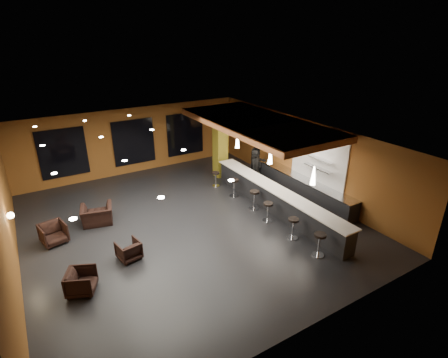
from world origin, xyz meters
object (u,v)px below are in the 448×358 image
bar_stool_5 (216,177)px  bar_stool_3 (254,198)px  pendant_2 (237,141)px  bar_stool_1 (293,226)px  staff_c (255,163)px  bar_stool_2 (268,210)px  pendant_0 (313,176)px  bar_stool_0 (319,242)px  staff_b (258,163)px  armchair_b (129,250)px  column (220,144)px  bar_counter (275,200)px  armchair_c (53,233)px  armchair_d (97,215)px  bar_stool_4 (234,186)px  prep_counter (302,187)px  armchair_a (81,281)px  pendant_1 (270,156)px

bar_stool_5 → bar_stool_3: bearing=-86.0°
pendant_2 → bar_stool_1: bearing=-99.0°
staff_c → bar_stool_1: staff_c is taller
bar_stool_1 → bar_stool_2: bearing=90.4°
pendant_0 → bar_stool_0: size_ratio=0.82×
staff_b → bar_stool_0: (-2.14, -6.47, -0.38)m
pendant_0 → armchair_b: pendant_0 is taller
column → bar_counter: bearing=-90.0°
bar_counter → bar_stool_1: (-0.80, -2.04, 0.03)m
staff_b → bar_counter: bearing=-104.7°
pendant_2 → armchair_c: 8.70m
bar_stool_0 → bar_stool_5: bearing=91.0°
armchair_d → bar_stool_1: size_ratio=1.43×
staff_c → bar_stool_4: size_ratio=1.88×
armchair_d → armchair_b: bearing=110.2°
armchair_b → armchair_d: 2.99m
pendant_0 → bar_stool_0: pendant_0 is taller
armchair_d → bar_stool_1: bar_stool_1 is taller
column → pendant_0: column is taller
bar_stool_2 → armchair_c: bearing=160.0°
prep_counter → column: size_ratio=1.71×
bar_counter → armchair_a: (-8.09, -1.02, -0.13)m
pendant_1 → bar_stool_1: bearing=-107.5°
bar_stool_4 → bar_stool_5: bearing=95.7°
armchair_a → bar_stool_5: bearing=-33.0°
prep_counter → bar_stool_3: bar_stool_3 is taller
pendant_2 → armchair_a: 9.25m
staff_c → bar_stool_2: 4.60m
pendant_1 → staff_c: bearing=64.6°
bar_stool_0 → pendant_0: bearing=59.7°
pendant_1 → bar_stool_0: pendant_1 is taller
pendant_0 → pendant_1: size_ratio=1.00×
pendant_1 → pendant_2: same height
bar_counter → pendant_1: pendant_1 is taller
bar_counter → pendant_2: bearing=90.0°
column → bar_stool_0: column is taller
pendant_2 → staff_c: size_ratio=0.43×
bar_stool_1 → staff_c: bearing=68.1°
pendant_0 → bar_stool_5: 5.92m
prep_counter → pendant_1: 2.77m
prep_counter → column: (-2.00, 4.10, 1.32)m
bar_stool_1 → bar_stool_3: bar_stool_3 is taller
staff_c → armchair_b: staff_c is taller
column → pendant_2: size_ratio=5.00×
pendant_1 → armchair_c: size_ratio=0.82×
bar_stool_5 → bar_stool_4: bearing=-84.3°
armchair_c → bar_stool_4: bar_stool_4 is taller
bar_counter → bar_stool_4: 2.22m
staff_c → armchair_a: 10.51m
column → staff_b: size_ratio=1.88×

